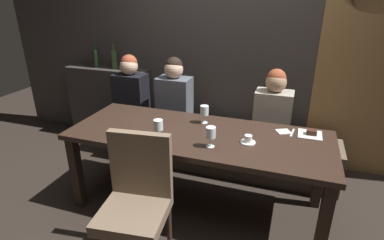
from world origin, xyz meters
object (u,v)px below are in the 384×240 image
object	(u,v)px
wine_glass_near_right	(204,111)
wine_bottle_pale_label	(114,59)
wine_glass_near_left	(158,126)
wine_bottle_dark_red	(96,58)
fork_on_table	(292,133)
espresso_cup	(248,140)
banquette_bench	(218,150)
dining_table	(198,142)
wine_glass_far_right	(211,133)
diner_redhead	(131,90)
diner_bearded	(174,94)
chair_near_side	(137,195)
diner_far_end	(273,107)
dessert_plate	(310,134)

from	to	relation	value
wine_glass_near_right	wine_bottle_pale_label	bearing A→B (deg)	149.89
wine_bottle_pale_label	wine_glass_near_left	bearing A→B (deg)	-47.05
wine_bottle_dark_red	fork_on_table	size ratio (longest dim) A/B	1.92
espresso_cup	fork_on_table	world-z (taller)	espresso_cup
banquette_bench	dining_table	bearing A→B (deg)	-90.00
wine_bottle_pale_label	wine_glass_far_right	bearing A→B (deg)	-38.08
dining_table	wine_glass_near_left	distance (m)	0.40
dining_table	espresso_cup	world-z (taller)	espresso_cup
diner_redhead	diner_bearded	xyz separation A→B (m)	(0.54, -0.02, 0.01)
wine_glass_near_left	chair_near_side	bearing A→B (deg)	-83.18
diner_far_end	wine_bottle_pale_label	size ratio (longest dim) A/B	2.21
chair_near_side	diner_far_end	world-z (taller)	diner_far_end
wine_glass_near_right	espresso_cup	size ratio (longest dim) A/B	1.37
diner_redhead	wine_bottle_pale_label	distance (m)	0.58
wine_bottle_pale_label	wine_bottle_dark_red	bearing A→B (deg)	-175.32
diner_redhead	dessert_plate	xyz separation A→B (m)	(1.94, -0.46, -0.05)
dining_table	dessert_plate	distance (m)	0.94
dessert_plate	diner_far_end	bearing A→B (deg)	127.72
diner_bearded	wine_glass_far_right	world-z (taller)	diner_bearded
wine_bottle_pale_label	dessert_plate	distance (m)	2.49
wine_glass_far_right	dessert_plate	world-z (taller)	wine_glass_far_right
wine_bottle_dark_red	dessert_plate	world-z (taller)	wine_bottle_dark_red
dessert_plate	wine_glass_near_right	bearing A→B (deg)	-177.85
espresso_cup	fork_on_table	bearing A→B (deg)	42.70
diner_redhead	espresso_cup	bearing A→B (deg)	-27.44
dining_table	wine_glass_far_right	size ratio (longest dim) A/B	13.41
wine_glass_near_left	dining_table	bearing A→B (deg)	37.13
wine_glass_near_left	espresso_cup	bearing A→B (deg)	13.08
chair_near_side	diner_far_end	distance (m)	1.63
wine_glass_far_right	banquette_bench	bearing A→B (deg)	100.22
dining_table	wine_bottle_pale_label	size ratio (longest dim) A/B	6.75
banquette_bench	diner_bearded	bearing A→B (deg)	179.53
dining_table	wine_bottle_pale_label	bearing A→B (deg)	143.88
diner_bearded	dessert_plate	world-z (taller)	diner_bearded
dessert_plate	wine_bottle_dark_red	bearing A→B (deg)	163.37
espresso_cup	wine_bottle_pale_label	bearing A→B (deg)	149.58
diner_bearded	diner_far_end	world-z (taller)	diner_bearded
diner_far_end	fork_on_table	xyz separation A→B (m)	(0.20, -0.45, -0.05)
diner_redhead	diner_far_end	distance (m)	1.59
dining_table	diner_far_end	xyz separation A→B (m)	(0.55, 0.71, 0.14)
wine_bottle_pale_label	dessert_plate	size ratio (longest dim) A/B	1.72
diner_bearded	diner_far_end	size ratio (longest dim) A/B	1.06
diner_bearded	chair_near_side	bearing A→B (deg)	-78.36
dining_table	diner_far_end	size ratio (longest dim) A/B	3.05
dining_table	dessert_plate	world-z (taller)	dessert_plate
chair_near_side	wine_glass_far_right	bearing A→B (deg)	54.11
fork_on_table	diner_redhead	bearing A→B (deg)	172.36
dining_table	fork_on_table	xyz separation A→B (m)	(0.75, 0.26, 0.09)
diner_far_end	chair_near_side	bearing A→B (deg)	-117.86
chair_near_side	wine_bottle_pale_label	world-z (taller)	wine_bottle_pale_label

